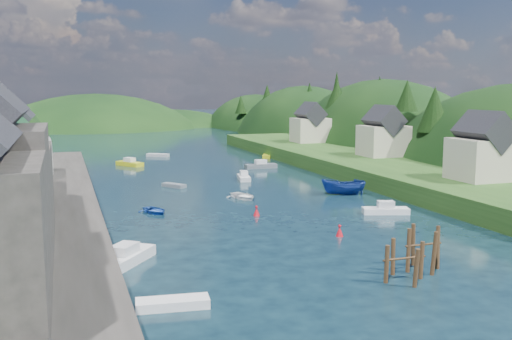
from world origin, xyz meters
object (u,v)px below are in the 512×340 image
object	(u,v)px
piling_cluster_far	(423,252)
channel_buoy_near	(340,231)
piling_cluster_near	(404,266)
channel_buoy_far	(257,211)

from	to	relation	value
piling_cluster_far	channel_buoy_near	bearing A→B (deg)	96.91
piling_cluster_far	channel_buoy_near	world-z (taller)	piling_cluster_far
piling_cluster_near	piling_cluster_far	world-z (taller)	piling_cluster_far
piling_cluster_far	channel_buoy_far	distance (m)	22.09
piling_cluster_near	channel_buoy_far	xyz separation A→B (m)	(-3.00, 22.96, -0.60)
channel_buoy_near	channel_buoy_far	world-z (taller)	same
channel_buoy_far	piling_cluster_far	bearing A→B (deg)	-75.07
channel_buoy_far	channel_buoy_near	bearing A→B (deg)	-67.43
channel_buoy_near	channel_buoy_far	bearing A→B (deg)	112.57
piling_cluster_far	piling_cluster_near	bearing A→B (deg)	-148.75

